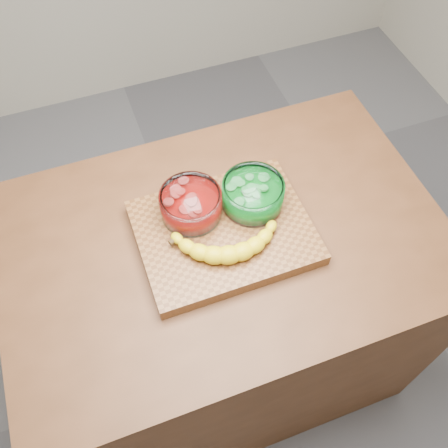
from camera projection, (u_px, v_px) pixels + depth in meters
name	position (u px, v px, depth m)	size (l,w,h in m)	color
ground	(224.00, 352.00, 2.08)	(3.50, 3.50, 0.00)	#5D5D62
counter	(224.00, 307.00, 1.71)	(1.20, 0.80, 0.90)	#512D18
cutting_board	(224.00, 232.00, 1.32)	(0.45, 0.35, 0.04)	brown
bowl_red	(191.00, 204.00, 1.30)	(0.16, 0.16, 0.08)	white
bowl_green	(253.00, 194.00, 1.32)	(0.17, 0.17, 0.08)	white
banana	(227.00, 239.00, 1.26)	(0.31, 0.16, 0.04)	gold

